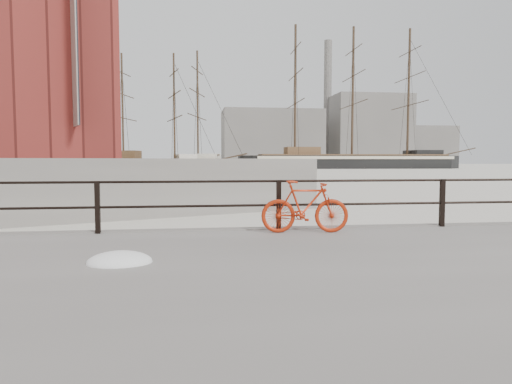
{
  "coord_description": "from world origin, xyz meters",
  "views": [
    {
      "loc": [
        -5.16,
        -9.09,
        1.74
      ],
      "look_at": [
        -3.74,
        1.5,
        1.0
      ],
      "focal_mm": 32.0,
      "sensor_mm": 36.0,
      "label": 1
    }
  ],
  "objects_px": {
    "bicycle": "(305,207)",
    "schooner_left": "(138,171)",
    "schooner_mid": "(161,170)",
    "barque_black": "(352,169)"
  },
  "relations": [
    {
      "from": "bicycle",
      "to": "schooner_left",
      "type": "height_order",
      "value": "schooner_left"
    },
    {
      "from": "bicycle",
      "to": "schooner_left",
      "type": "distance_m",
      "value": 68.84
    },
    {
      "from": "schooner_mid",
      "to": "bicycle",
      "type": "bearing_deg",
      "value": -68.92
    },
    {
      "from": "schooner_left",
      "to": "bicycle",
      "type": "bearing_deg",
      "value": -94.11
    },
    {
      "from": "bicycle",
      "to": "schooner_left",
      "type": "xyz_separation_m",
      "value": [
        -11.35,
        67.89,
        -0.86
      ]
    },
    {
      "from": "schooner_mid",
      "to": "schooner_left",
      "type": "bearing_deg",
      "value": -101.7
    },
    {
      "from": "schooner_mid",
      "to": "schooner_left",
      "type": "relative_size",
      "value": 1.12
    },
    {
      "from": "schooner_mid",
      "to": "schooner_left",
      "type": "distance_m",
      "value": 7.24
    },
    {
      "from": "bicycle",
      "to": "barque_black",
      "type": "bearing_deg",
      "value": 75.44
    },
    {
      "from": "barque_black",
      "to": "schooner_left",
      "type": "bearing_deg",
      "value": -156.56
    }
  ]
}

